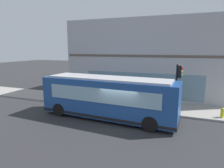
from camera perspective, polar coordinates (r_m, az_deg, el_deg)
The scene contains 9 objects.
ground at distance 13.60m, azimuth 2.77°, elevation -11.56°, with size 120.00×120.00×0.00m, color #2D2D30.
sidewalk_curb at distance 17.57m, azimuth 7.19°, elevation -6.24°, with size 3.56×40.00×0.15m, color #9E9991.
building_corner at distance 22.05m, azimuth 10.67°, elevation 7.44°, with size 7.09×16.29×8.03m.
city_bus_nearside at distance 14.11m, azimuth -1.23°, elevation -4.08°, with size 3.13×10.17×3.07m.
traffic_light_near_corner at distance 15.20m, azimuth 19.10°, elevation 1.21°, with size 0.32×0.49×3.81m.
fire_hydrant at distance 16.22m, azimuth 29.98°, elevation -7.41°, with size 0.35×0.35×0.74m.
pedestrian_near_building_entrance at distance 20.70m, azimuth -18.11°, elevation -1.21°, with size 0.32×0.32×1.65m.
pedestrian_by_light_pole at distance 18.83m, azimuth 0.04°, elevation -1.90°, with size 0.32×0.32×1.61m.
newspaper_vending_box at distance 17.25m, azimuth 14.71°, elevation -5.00°, with size 0.44×0.43×0.90m.
Camera 1 is at (-12.01, -3.83, 5.09)m, focal length 30.73 mm.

